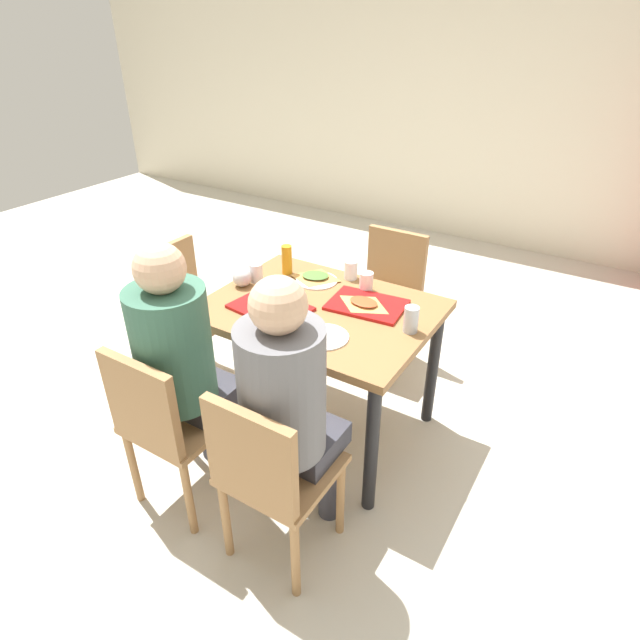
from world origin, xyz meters
TOP-DOWN VIEW (x-y plane):
  - ground_plane at (0.00, 0.00)m, footprint 10.00×10.00m
  - back_wall at (0.00, 3.20)m, footprint 10.00×0.10m
  - main_table at (0.00, 0.00)m, footprint 1.09×0.83m
  - chair_near_left at (-0.27, -0.80)m, footprint 0.40×0.40m
  - chair_near_right at (0.27, -0.80)m, footprint 0.40×0.40m
  - chair_far_side at (0.00, 0.80)m, footprint 0.40×0.40m
  - chair_left_end at (-0.93, 0.00)m, footprint 0.40×0.40m
  - person_in_red at (-0.27, -0.66)m, footprint 0.32×0.42m
  - person_in_brown_jacket at (0.27, -0.66)m, footprint 0.32×0.42m
  - tray_red_near at (-0.19, -0.15)m, footprint 0.39×0.30m
  - tray_red_far at (0.19, 0.13)m, footprint 0.38×0.29m
  - paper_plate_center at (-0.16, 0.23)m, footprint 0.22×0.22m
  - paper_plate_near_edge at (0.16, -0.23)m, footprint 0.22×0.22m
  - pizza_slice_a at (-0.19, -0.14)m, footprint 0.15×0.22m
  - pizza_slice_b at (0.18, 0.11)m, footprint 0.23×0.17m
  - pizza_slice_c at (-0.18, 0.25)m, footprint 0.24×0.22m
  - plastic_cup_a at (-0.03, 0.35)m, footprint 0.07×0.07m
  - plastic_cup_b at (0.03, -0.35)m, footprint 0.07×0.07m
  - plastic_cup_c at (-0.43, 0.06)m, footprint 0.07×0.07m
  - plastic_cup_d at (0.11, 0.27)m, footprint 0.07×0.07m
  - soda_can at (0.46, 0.02)m, footprint 0.07×0.07m
  - condiment_bottle at (-0.35, 0.23)m, footprint 0.06×0.06m
  - foil_bundle at (-0.46, -0.02)m, footprint 0.10×0.10m

SIDE VIEW (x-z plane):
  - ground_plane at x=0.00m, z-range -0.02..0.00m
  - chair_near_left at x=-0.27m, z-range 0.07..0.92m
  - chair_near_right at x=0.27m, z-range 0.07..0.92m
  - chair_far_side at x=0.00m, z-range 0.07..0.92m
  - chair_left_end at x=-0.93m, z-range 0.07..0.92m
  - main_table at x=0.00m, z-range 0.27..1.02m
  - person_in_red at x=-0.27m, z-range 0.11..1.37m
  - person_in_brown_jacket at x=0.27m, z-range 0.11..1.37m
  - paper_plate_center at x=-0.16m, z-range 0.75..0.75m
  - paper_plate_near_edge at x=0.16m, z-range 0.75..0.75m
  - tray_red_near at x=-0.19m, z-range 0.75..0.76m
  - tray_red_far at x=0.19m, z-range 0.75..0.76m
  - pizza_slice_c at x=-0.18m, z-range 0.75..0.77m
  - pizza_slice_b at x=0.18m, z-range 0.76..0.78m
  - pizza_slice_a at x=-0.19m, z-range 0.76..0.78m
  - plastic_cup_a at x=-0.03m, z-range 0.75..0.85m
  - plastic_cup_b at x=0.03m, z-range 0.75..0.85m
  - plastic_cup_c at x=-0.43m, z-range 0.75..0.85m
  - plastic_cup_d at x=0.11m, z-range 0.75..0.85m
  - foil_bundle at x=-0.46m, z-range 0.75..0.85m
  - soda_can at x=0.46m, z-range 0.75..0.87m
  - condiment_bottle at x=-0.35m, z-range 0.75..0.91m
  - back_wall at x=0.00m, z-range 0.00..2.80m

